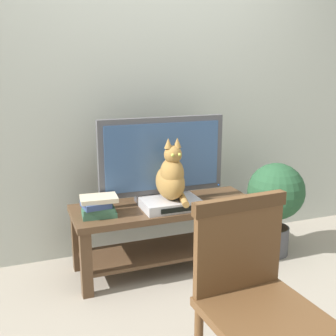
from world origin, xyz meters
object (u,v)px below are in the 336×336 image
object	(u,v)px
media_box	(170,203)
tv_stand	(166,224)
book_stack	(98,206)
tv	(162,159)
potted_plant	(276,198)
cat	(171,177)
wooden_chair	(253,290)

from	to	relation	value
media_box	tv_stand	bearing A→B (deg)	93.81
book_stack	media_box	bearing A→B (deg)	-2.14
tv_stand	tv	xyz separation A→B (m)	(0.00, 0.06, 0.46)
media_box	potted_plant	distance (m)	0.87
tv_stand	potted_plant	size ratio (longest dim) A/B	1.80
book_stack	cat	bearing A→B (deg)	-4.12
book_stack	potted_plant	world-z (taller)	potted_plant
tv_stand	potted_plant	world-z (taller)	potted_plant
media_box	cat	xyz separation A→B (m)	(0.00, -0.02, 0.19)
tv	wooden_chair	distance (m)	1.35
media_box	cat	bearing A→B (deg)	-86.13
media_box	wooden_chair	world-z (taller)	wooden_chair
media_box	potted_plant	world-z (taller)	potted_plant
tv	book_stack	bearing A→B (deg)	-165.95
wooden_chair	tv	bearing A→B (deg)	86.94
tv	media_box	bearing A→B (deg)	-87.91
wooden_chair	book_stack	bearing A→B (deg)	109.33
tv	tv_stand	bearing A→B (deg)	-90.02
tv_stand	wooden_chair	distance (m)	1.27
tv	book_stack	xyz separation A→B (m)	(-0.49, -0.12, -0.25)
tv_stand	media_box	distance (m)	0.19
cat	potted_plant	distance (m)	0.90
potted_plant	tv	bearing A→B (deg)	170.39
tv	potted_plant	size ratio (longest dim) A/B	1.25
tv	wooden_chair	size ratio (longest dim) A/B	1.01
tv_stand	book_stack	world-z (taller)	book_stack
tv_stand	potted_plant	distance (m)	0.88
potted_plant	book_stack	bearing A→B (deg)	178.98
cat	book_stack	distance (m)	0.52
book_stack	wooden_chair	bearing A→B (deg)	-70.67
tv_stand	media_box	bearing A→B (deg)	-86.19
media_box	wooden_chair	xyz separation A→B (m)	(-0.08, -1.18, 0.01)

